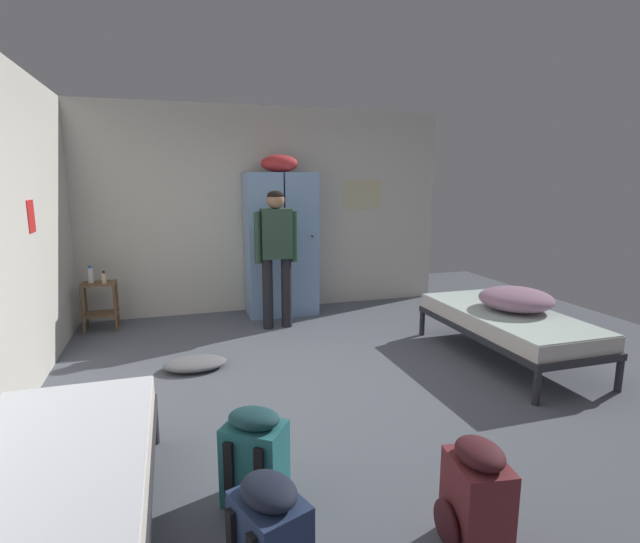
% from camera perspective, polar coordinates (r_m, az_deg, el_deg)
% --- Properties ---
extents(ground_plane, '(8.39, 8.39, 0.00)m').
position_cam_1_polar(ground_plane, '(4.38, 1.04, -12.93)').
color(ground_plane, '#565B66').
extents(room_backdrop, '(4.94, 5.31, 2.70)m').
position_cam_1_polar(room_backdrop, '(5.11, -17.16, 5.71)').
color(room_backdrop, beige).
rests_on(room_backdrop, ground_plane).
extents(locker_bank, '(0.90, 0.55, 2.07)m').
position_cam_1_polar(locker_bank, '(6.35, -4.65, 3.60)').
color(locker_bank, '#7A9ECC').
rests_on(locker_bank, ground_plane).
extents(shelf_unit, '(0.38, 0.30, 0.57)m').
position_cam_1_polar(shelf_unit, '(6.28, -24.51, -3.22)').
color(shelf_unit, brown).
rests_on(shelf_unit, ground_plane).
extents(bed_right, '(0.90, 1.90, 0.49)m').
position_cam_1_polar(bed_right, '(5.13, 21.21, -5.58)').
color(bed_right, '#28282D').
rests_on(bed_right, ground_plane).
extents(bed_left_front, '(0.90, 1.90, 0.49)m').
position_cam_1_polar(bed_left_front, '(2.74, -29.29, -21.01)').
color(bed_left_front, '#28282D').
rests_on(bed_left_front, ground_plane).
extents(bedding_heap, '(0.70, 0.72, 0.22)m').
position_cam_1_polar(bedding_heap, '(5.17, 22.11, -3.01)').
color(bedding_heap, gray).
rests_on(bedding_heap, bed_right).
extents(person_traveler, '(0.52, 0.21, 1.64)m').
position_cam_1_polar(person_traveler, '(5.70, -5.17, 2.95)').
color(person_traveler, black).
rests_on(person_traveler, ground_plane).
extents(water_bottle, '(0.06, 0.06, 0.21)m').
position_cam_1_polar(water_bottle, '(6.25, -25.44, -0.39)').
color(water_bottle, white).
rests_on(water_bottle, shelf_unit).
extents(lotion_bottle, '(0.05, 0.05, 0.15)m').
position_cam_1_polar(lotion_bottle, '(6.18, -24.12, -0.68)').
color(lotion_bottle, beige).
rests_on(lotion_bottle, shelf_unit).
extents(backpack_navy, '(0.40, 0.38, 0.55)m').
position_cam_1_polar(backpack_navy, '(2.35, -5.69, -29.02)').
color(backpack_navy, navy).
rests_on(backpack_navy, ground_plane).
extents(backpack_teal, '(0.41, 0.41, 0.55)m').
position_cam_1_polar(backpack_teal, '(2.87, -7.58, -20.95)').
color(backpack_teal, '#23666B').
rests_on(backpack_teal, ground_plane).
extents(backpack_maroon, '(0.37, 0.35, 0.55)m').
position_cam_1_polar(backpack_maroon, '(2.66, 17.77, -24.17)').
color(backpack_maroon, maroon).
rests_on(backpack_maroon, ground_plane).
extents(clothes_pile_grey, '(0.59, 0.38, 0.11)m').
position_cam_1_polar(clothes_pile_grey, '(4.79, -14.51, -10.46)').
color(clothes_pile_grey, slate).
rests_on(clothes_pile_grey, ground_plane).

